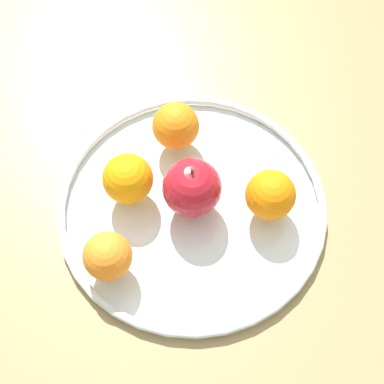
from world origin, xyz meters
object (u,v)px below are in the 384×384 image
Objects in this scene: fruit_bowl at (192,205)px; orange_center at (128,179)px; orange_back_left at (270,195)px; apple at (193,187)px; orange_front_left at (176,126)px; orange_back_right at (108,256)px.

fruit_bowl is 5.44× the size of orange_center.
orange_back_left reaches higher than fruit_bowl.
orange_front_left is (-10.34, 4.20, -0.64)cm from apple.
apple reaches higher than orange_front_left.
orange_back_left is 17.87cm from orange_front_left.
orange_front_left is at bearing -166.86° from orange_back_left.
orange_back_left is (7.06, 8.26, -0.63)cm from apple.
apple is at bearing 96.24° from orange_back_right.
orange_back_right is at bearing -45.38° from orange_center.
orange_center is 1.02× the size of orange_front_left.
fruit_bowl is at bearing -22.91° from orange_front_left.
orange_center is (-6.67, -6.56, -0.56)cm from apple.
orange_back_left is (13.73, 14.83, -0.07)cm from orange_center.
orange_center is at bearing -135.46° from apple.
apple is 9.37cm from orange_center.
orange_center is 1.10× the size of orange_back_right.
orange_center is 11.83cm from orange_back_right.
fruit_bowl is 5.54× the size of orange_back_left.
apple is 1.29× the size of orange_back_left.
orange_center reaches higher than orange_back_left.
orange_front_left is (-3.67, 10.76, -0.08)cm from orange_center.
orange_back_right is at bearing -58.02° from orange_front_left.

